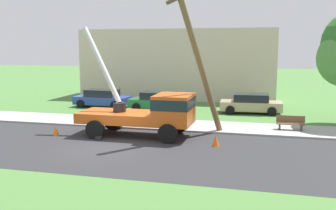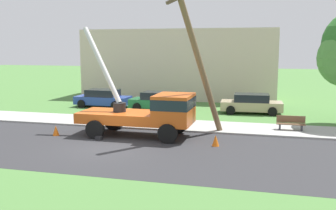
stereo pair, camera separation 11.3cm
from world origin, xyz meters
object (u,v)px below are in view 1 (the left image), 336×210
at_px(utility_truck, 151,111).
at_px(leaning_utility_pole, 198,57).
at_px(traffic_cone_ahead, 216,140).
at_px(parked_sedan_green, 159,101).
at_px(park_bench, 290,123).
at_px(parked_sedan_blue, 102,98).
at_px(parked_sedan_tan, 251,104).
at_px(traffic_cone_behind, 56,131).

distance_m(utility_truck, leaning_utility_pole, 3.84).
height_order(leaning_utility_pole, traffic_cone_ahead, leaning_utility_pole).
relative_size(traffic_cone_ahead, parked_sedan_green, 0.12).
bearing_deg(leaning_utility_pole, park_bench, 26.71).
distance_m(utility_truck, parked_sedan_blue, 11.42).
bearing_deg(park_bench, parked_sedan_green, 150.71).
relative_size(parked_sedan_tan, park_bench, 2.80).
height_order(utility_truck, parked_sedan_blue, utility_truck).
height_order(traffic_cone_ahead, parked_sedan_blue, parked_sedan_blue).
xyz_separation_m(parked_sedan_blue, park_bench, (14.27, -5.82, -0.25)).
bearing_deg(parked_sedan_blue, parked_sedan_green, -6.50).
distance_m(traffic_cone_ahead, park_bench, 5.81).
bearing_deg(traffic_cone_behind, traffic_cone_ahead, -0.68).
bearing_deg(traffic_cone_ahead, traffic_cone_behind, 179.32).
distance_m(utility_truck, traffic_cone_behind, 5.37).
bearing_deg(park_bench, parked_sedan_blue, 157.80).
bearing_deg(parked_sedan_tan, leaning_utility_pole, -106.80).
bearing_deg(parked_sedan_green, parked_sedan_tan, 4.05).
relative_size(leaning_utility_pole, traffic_cone_ahead, 15.04).
bearing_deg(parked_sedan_tan, traffic_cone_ahead, -96.78).
bearing_deg(traffic_cone_ahead, parked_sedan_blue, 135.74).
bearing_deg(traffic_cone_behind, parked_sedan_tan, 45.17).
xyz_separation_m(parked_sedan_green, parked_sedan_tan, (6.88, 0.49, 0.00)).
relative_size(utility_truck, parked_sedan_blue, 1.52).
bearing_deg(parked_sedan_blue, utility_truck, -53.04).
distance_m(leaning_utility_pole, parked_sedan_green, 9.63).
relative_size(traffic_cone_behind, parked_sedan_blue, 0.13).
relative_size(traffic_cone_ahead, traffic_cone_behind, 1.00).
xyz_separation_m(utility_truck, park_bench, (7.41, 3.29, -0.95)).
bearing_deg(parked_sedan_green, park_bench, -29.29).
bearing_deg(traffic_cone_ahead, utility_truck, 162.46).
xyz_separation_m(traffic_cone_ahead, parked_sedan_green, (-5.67, 9.72, 0.43)).
bearing_deg(parked_sedan_green, leaning_utility_pole, -60.60).
bearing_deg(leaning_utility_pole, traffic_cone_ahead, -56.46).
distance_m(utility_truck, traffic_cone_ahead, 4.03).
bearing_deg(utility_truck, parked_sedan_tan, 61.51).
distance_m(traffic_cone_behind, parked_sedan_tan, 14.25).
xyz_separation_m(traffic_cone_ahead, park_bench, (3.72, 4.45, 0.18)).
xyz_separation_m(parked_sedan_green, park_bench, (9.39, -5.27, -0.25)).
height_order(parked_sedan_green, park_bench, parked_sedan_green).
xyz_separation_m(parked_sedan_blue, parked_sedan_tan, (11.76, -0.07, 0.00)).
bearing_deg(traffic_cone_ahead, leaning_utility_pole, 123.54).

